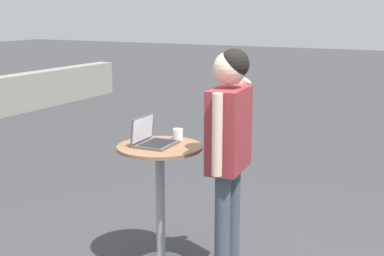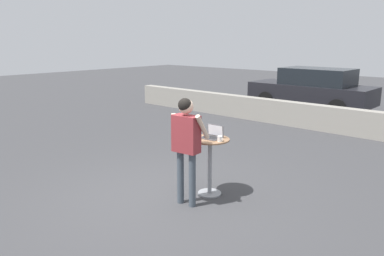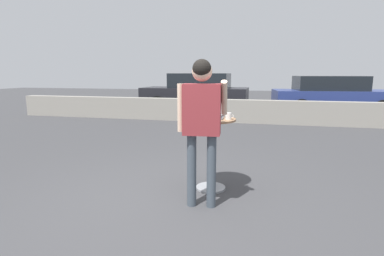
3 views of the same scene
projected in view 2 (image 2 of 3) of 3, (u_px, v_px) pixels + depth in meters
The scene contains 7 objects.
ground_plane at pixel (165, 199), 6.22m from camera, with size 50.00×50.00×0.00m, color #3D3D3F.
pavement_kerb at pixel (324, 118), 10.86m from camera, with size 15.29×0.35×0.74m.
cafe_table at pixel (210, 158), 6.29m from camera, with size 0.65×0.65×0.98m.
laptop at pixel (212, 135), 6.25m from camera, with size 0.32×0.28×0.21m.
coffee_mug at pixel (220, 139), 6.03m from camera, with size 0.11×0.08×0.09m.
standing_person at pixel (186, 138), 5.77m from camera, with size 0.57×0.41×1.73m.
parked_car_near_street at pixel (312, 89), 14.12m from camera, with size 4.55×1.95×1.57m.
Camera 2 is at (4.18, -4.02, 2.57)m, focal length 35.00 mm.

